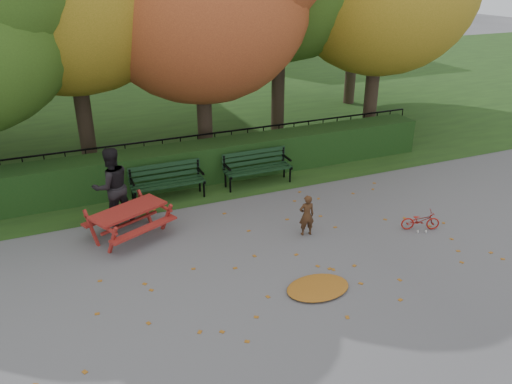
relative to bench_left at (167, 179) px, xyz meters
name	(u,v)px	position (x,y,z in m)	size (l,w,h in m)	color
ground	(279,261)	(1.30, -3.70, -0.52)	(90.00, 90.00, 0.00)	slate
grass_strip	(140,99)	(1.30, 10.30, -0.51)	(90.00, 90.00, 0.00)	#1C3514
hedge	(207,162)	(1.30, 0.80, -0.02)	(13.00, 0.90, 1.00)	black
iron_fence	(198,151)	(1.30, 1.60, 0.02)	(14.00, 0.04, 1.02)	black
bench_left	(167,179)	(0.00, 0.00, 0.00)	(1.80, 0.57, 0.88)	black
bench_right	(257,165)	(2.40, 0.00, 0.00)	(1.80, 0.57, 0.88)	black
picnic_table	(129,215)	(-1.20, -1.60, 0.00)	(1.93, 1.79, 0.76)	maroon
leaf_pile	(318,287)	(1.54, -4.83, -0.48)	(1.18, 0.82, 0.08)	brown
leaf_scatter	(273,253)	(1.30, -3.40, -0.51)	(9.00, 5.70, 0.01)	brown
child	(307,215)	(2.29, -2.97, -0.06)	(0.34, 0.22, 0.93)	#3E2514
adult	(112,186)	(-1.39, -0.80, 0.37)	(0.87, 0.68, 1.78)	black
bicycle	(420,220)	(4.70, -3.75, -0.30)	(0.29, 0.84, 0.44)	maroon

